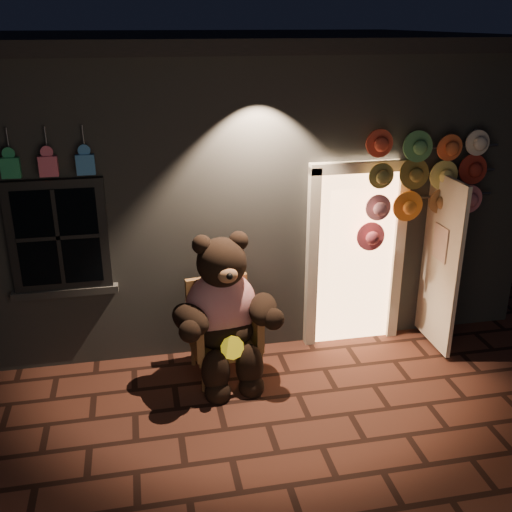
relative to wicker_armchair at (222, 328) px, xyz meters
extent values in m
plane|color=#4D281D|center=(0.28, -1.06, -0.52)|extent=(60.00, 60.00, 0.00)
cube|color=slate|center=(0.28, 2.94, 1.13)|extent=(7.00, 5.00, 3.30)
cube|color=black|center=(0.28, 2.94, 2.86)|extent=(7.30, 5.30, 0.16)
cube|color=black|center=(-1.62, 0.40, 1.03)|extent=(1.00, 0.10, 1.20)
cube|color=black|center=(-1.62, 0.37, 1.03)|extent=(0.82, 0.06, 1.02)
cube|color=slate|center=(-1.62, 0.40, 0.40)|extent=(1.10, 0.14, 0.08)
cube|color=#E6A467|center=(1.63, 0.42, 0.53)|extent=(0.92, 0.10, 2.10)
cube|color=beige|center=(1.11, 0.38, 0.53)|extent=(0.12, 0.12, 2.20)
cube|color=beige|center=(2.15, 0.38, 0.53)|extent=(0.12, 0.12, 2.20)
cube|color=beige|center=(1.63, 0.38, 1.61)|extent=(1.16, 0.12, 0.12)
cube|color=beige|center=(2.53, 0.04, 0.53)|extent=(0.05, 0.80, 2.00)
cube|color=#278F58|center=(-1.97, 0.32, 1.78)|extent=(0.18, 0.07, 0.20)
cylinder|color=#59595E|center=(-1.97, 0.38, 2.03)|extent=(0.02, 0.02, 0.25)
cube|color=#E05C76|center=(-1.62, 0.32, 1.78)|extent=(0.18, 0.07, 0.20)
cylinder|color=#59595E|center=(-1.62, 0.38, 2.03)|extent=(0.02, 0.02, 0.25)
cube|color=#387DC6|center=(-1.27, 0.32, 1.78)|extent=(0.18, 0.07, 0.20)
cylinder|color=#59595E|center=(-1.27, 0.38, 2.03)|extent=(0.02, 0.02, 0.25)
cube|color=#A0693E|center=(0.01, -0.08, -0.16)|extent=(0.74, 0.70, 0.10)
cube|color=#A0693E|center=(-0.02, 0.21, 0.18)|extent=(0.68, 0.15, 0.68)
cube|color=#A0693E|center=(-0.31, -0.14, 0.03)|extent=(0.14, 0.59, 0.39)
cube|color=#A0693E|center=(0.33, -0.07, 0.03)|extent=(0.14, 0.59, 0.39)
cylinder|color=#A0693E|center=(-0.25, -0.38, -0.36)|extent=(0.05, 0.05, 0.31)
cylinder|color=#A0693E|center=(0.33, -0.32, -0.36)|extent=(0.05, 0.05, 0.31)
cylinder|color=#A0693E|center=(-0.31, 0.16, -0.36)|extent=(0.05, 0.05, 0.31)
cylinder|color=#A0693E|center=(0.27, 0.22, -0.36)|extent=(0.05, 0.05, 0.31)
ellipsoid|color=#B51324|center=(0.00, -0.02, 0.26)|extent=(0.83, 0.69, 0.81)
ellipsoid|color=black|center=(0.01, -0.11, 0.03)|extent=(0.69, 0.60, 0.38)
sphere|color=black|center=(0.00, -0.08, 0.80)|extent=(0.57, 0.57, 0.52)
sphere|color=black|center=(-0.19, -0.06, 1.00)|extent=(0.20, 0.20, 0.20)
sphere|color=black|center=(0.19, -0.02, 1.00)|extent=(0.20, 0.20, 0.20)
ellipsoid|color=#986845|center=(0.03, -0.31, 0.75)|extent=(0.22, 0.16, 0.16)
ellipsoid|color=black|center=(-0.36, -0.31, 0.30)|extent=(0.50, 0.61, 0.29)
ellipsoid|color=black|center=(0.41, -0.23, 0.30)|extent=(0.41, 0.59, 0.29)
ellipsoid|color=black|center=(-0.14, -0.47, -0.25)|extent=(0.29, 0.29, 0.50)
ellipsoid|color=black|center=(0.22, -0.43, -0.25)|extent=(0.29, 0.29, 0.50)
sphere|color=black|center=(-0.13, -0.53, -0.45)|extent=(0.27, 0.27, 0.27)
sphere|color=black|center=(0.23, -0.50, -0.45)|extent=(0.27, 0.27, 0.27)
cylinder|color=yellow|center=(0.04, -0.45, 0.00)|extent=(0.26, 0.12, 0.24)
cylinder|color=#59595E|center=(2.92, 0.32, 0.74)|extent=(0.04, 0.04, 2.51)
cylinder|color=#59595E|center=(2.64, 0.30, 1.81)|extent=(1.12, 0.03, 0.03)
cylinder|color=#59595E|center=(2.64, 0.30, 1.53)|extent=(1.12, 0.03, 0.03)
cylinder|color=#59595E|center=(2.64, 0.30, 1.25)|extent=(1.12, 0.03, 0.03)
cylinder|color=#D6452E|center=(1.78, 0.24, 1.85)|extent=(0.32, 0.11, 0.32)
cylinder|color=#5CA55F|center=(2.15, 0.21, 1.85)|extent=(0.32, 0.11, 0.32)
cylinder|color=#FF6C36|center=(2.52, 0.18, 1.85)|extent=(0.32, 0.11, 0.32)
cylinder|color=white|center=(2.90, 0.24, 1.85)|extent=(0.32, 0.11, 0.32)
cylinder|color=olive|center=(1.78, 0.21, 1.53)|extent=(0.32, 0.11, 0.32)
cylinder|color=olive|center=(2.15, 0.18, 1.53)|extent=(0.32, 0.11, 0.32)
cylinder|color=#F8EB78|center=(2.52, 0.24, 1.53)|extent=(0.32, 0.11, 0.32)
cylinder|color=#A62B20|center=(2.90, 0.21, 1.53)|extent=(0.32, 0.11, 0.32)
cylinder|color=pink|center=(1.78, 0.18, 1.20)|extent=(0.32, 0.11, 0.32)
cylinder|color=orange|center=(2.15, 0.24, 1.20)|extent=(0.32, 0.11, 0.32)
cylinder|color=#AB7441|center=(2.52, 0.21, 1.20)|extent=(0.32, 0.11, 0.32)
cylinder|color=pink|center=(2.90, 0.18, 1.20)|extent=(0.32, 0.11, 0.32)
cylinder|color=#BD4856|center=(1.78, 0.24, 0.88)|extent=(0.32, 0.11, 0.32)
camera|label=1|loc=(-0.78, -5.70, 3.11)|focal=42.00mm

